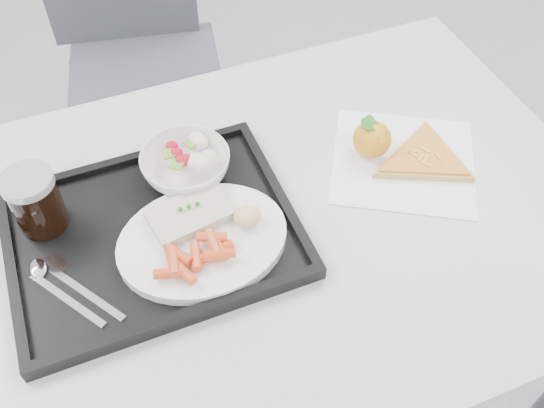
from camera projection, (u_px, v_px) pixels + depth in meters
The scene contains 14 objects.
table at pixel (254, 245), 1.05m from camera, with size 1.20×0.80×0.75m.
chair at pixel (134, 36), 1.69m from camera, with size 0.50×0.50×0.93m.
tray at pixel (153, 234), 0.97m from camera, with size 0.45×0.35×0.03m.
dinner_plate at pixel (203, 241), 0.95m from camera, with size 0.27×0.27×0.02m.
fish_fillet at pixel (191, 214), 0.96m from camera, with size 0.14×0.10×0.03m.
bread_roll at pixel (247, 216), 0.95m from camera, with size 0.06×0.05×0.03m.
salad_bowl at pixel (186, 165), 1.03m from camera, with size 0.15×0.15×0.05m.
cola_glass at pixel (35, 201), 0.94m from camera, with size 0.08×0.08×0.11m.
cutlery at pixel (62, 284), 0.90m from camera, with size 0.13×0.16×0.01m.
napkin at pixel (403, 161), 1.09m from camera, with size 0.34×0.33×0.00m.
tangerine at pixel (372, 139), 1.08m from camera, with size 0.08×0.08×0.07m.
pizza_slice at pixel (424, 158), 1.08m from camera, with size 0.22×0.22×0.02m.
carrot_pile at pixel (197, 255), 0.90m from camera, with size 0.13×0.09×0.02m.
salad_contents at pixel (195, 153), 1.03m from camera, with size 0.09×0.09×0.03m.
Camera 1 is at (-0.20, -0.28, 1.54)m, focal length 40.00 mm.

